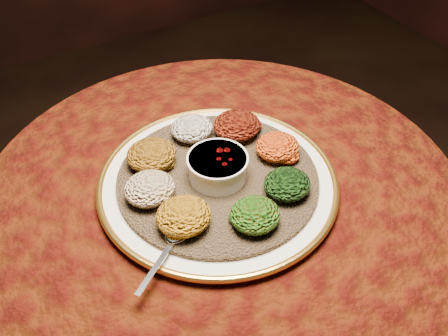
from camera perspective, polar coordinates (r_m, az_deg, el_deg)
table at (r=1.12m, az=-0.24°, el=-8.57°), size 0.96×0.96×0.73m
platter at (r=0.97m, az=-0.71°, el=-1.66°), size 0.57×0.57×0.02m
injera at (r=0.97m, az=-0.72°, el=-1.20°), size 0.46×0.46×0.01m
stew_bowl at (r=0.94m, az=-0.73°, el=0.25°), size 0.12×0.12×0.05m
spoon at (r=0.86m, az=-5.74°, el=-8.19°), size 0.13×0.10×0.01m
portion_ayib at (r=1.04m, az=-3.72°, el=4.55°), size 0.09×0.08×0.04m
portion_kitfo at (r=1.05m, az=1.48°, el=4.89°), size 0.10×0.10×0.05m
portion_tikil at (r=1.00m, az=6.13°, el=2.43°), size 0.09×0.08×0.04m
portion_gomen at (r=0.93m, az=7.22°, el=-1.84°), size 0.09×0.08×0.04m
portion_mixveg at (r=0.87m, az=3.56°, el=-5.38°), size 0.09×0.08×0.04m
portion_kik at (r=0.86m, az=-4.65°, el=-5.49°), size 0.10×0.09×0.05m
portion_timatim at (r=0.92m, az=-8.49°, el=-2.32°), size 0.09×0.09×0.05m
portion_shiro at (r=0.98m, az=-8.29°, el=1.51°), size 0.10×0.09×0.05m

